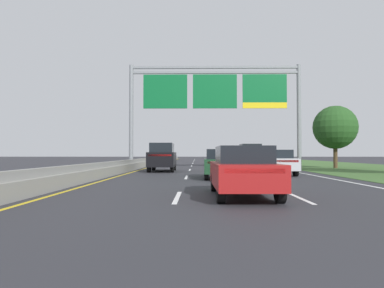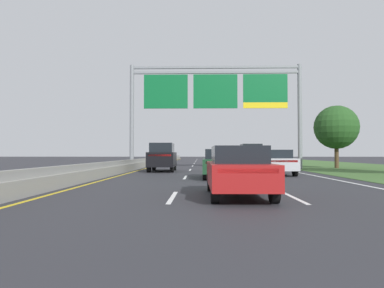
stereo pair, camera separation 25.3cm
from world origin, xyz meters
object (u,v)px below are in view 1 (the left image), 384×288
roadside_tree_mid (335,127)px  car_silver_right_lane_sedan (276,162)px  car_black_left_lane_suv (162,157)px  car_darkgreen_centre_lane_sedan (221,163)px  car_white_right_lane_sedan (235,157)px  pickup_truck_gold (252,157)px  overhead_sign_gantry (215,95)px  car_red_centre_lane_sedan (243,170)px

roadside_tree_mid → car_silver_right_lane_sedan: bearing=-127.9°
car_black_left_lane_suv → car_darkgreen_centre_lane_sedan: (3.92, -7.36, -0.28)m
car_white_right_lane_sedan → pickup_truck_gold: bearing=178.1°
overhead_sign_gantry → car_silver_right_lane_sedan: bearing=-67.6°
car_silver_right_lane_sedan → roadside_tree_mid: roadside_tree_mid is taller
car_silver_right_lane_sedan → car_darkgreen_centre_lane_sedan: 4.89m
pickup_truck_gold → car_darkgreen_centre_lane_sedan: 12.43m
pickup_truck_gold → roadside_tree_mid: (7.68, 0.94, 2.63)m
car_silver_right_lane_sedan → roadside_tree_mid: bearing=-39.0°
car_darkgreen_centre_lane_sedan → roadside_tree_mid: (11.21, 12.86, 2.88)m
car_white_right_lane_sedan → car_red_centre_lane_sedan: size_ratio=1.00×
pickup_truck_gold → car_black_left_lane_suv: (-7.44, -4.56, 0.02)m
car_black_left_lane_suv → overhead_sign_gantry: bearing=-46.1°
car_silver_right_lane_sedan → car_black_left_lane_suv: size_ratio=0.94×
car_silver_right_lane_sedan → car_white_right_lane_sedan: same height
car_darkgreen_centre_lane_sedan → roadside_tree_mid: roadside_tree_mid is taller
car_black_left_lane_suv → car_red_centre_lane_sedan: car_black_left_lane_suv is taller
pickup_truck_gold → car_silver_right_lane_sedan: pickup_truck_gold is taller
car_white_right_lane_sedan → car_red_centre_lane_sedan: (-3.53, -35.22, 0.00)m
pickup_truck_gold → car_red_centre_lane_sedan: 20.26m
overhead_sign_gantry → car_black_left_lane_suv: size_ratio=3.18×
car_black_left_lane_suv → roadside_tree_mid: size_ratio=0.83×
overhead_sign_gantry → car_darkgreen_centre_lane_sedan: overhead_sign_gantry is taller
car_silver_right_lane_sedan → car_red_centre_lane_sedan: 11.81m
car_red_centre_lane_sedan → car_darkgreen_centre_lane_sedan: 8.05m
overhead_sign_gantry → car_red_centre_lane_sedan: bearing=-90.3°
car_silver_right_lane_sedan → car_darkgreen_centre_lane_sedan: size_ratio=1.00×
car_red_centre_lane_sedan → roadside_tree_mid: bearing=-28.6°
car_black_left_lane_suv → roadside_tree_mid: (15.13, 5.50, 2.60)m
car_white_right_lane_sedan → overhead_sign_gantry: bearing=166.3°
car_darkgreen_centre_lane_sedan → roadside_tree_mid: size_ratio=0.78×
car_silver_right_lane_sedan → car_darkgreen_centre_lane_sedan: same height
pickup_truck_gold → car_white_right_lane_sedan: bearing=-2.0°
car_red_centre_lane_sedan → roadside_tree_mid: size_ratio=0.78×
car_white_right_lane_sedan → car_black_left_lane_suv: bearing=157.7°
overhead_sign_gantry → car_black_left_lane_suv: (-4.17, -4.17, -5.35)m
car_darkgreen_centre_lane_sedan → overhead_sign_gantry: bearing=-0.3°
overhead_sign_gantry → roadside_tree_mid: size_ratio=2.65×
roadside_tree_mid → car_white_right_lane_sedan: bearing=117.8°
overhead_sign_gantry → car_darkgreen_centre_lane_sedan: size_ratio=3.40×
pickup_truck_gold → car_black_left_lane_suv: size_ratio=1.15×
car_red_centre_lane_sedan → car_black_left_lane_suv: bearing=14.1°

